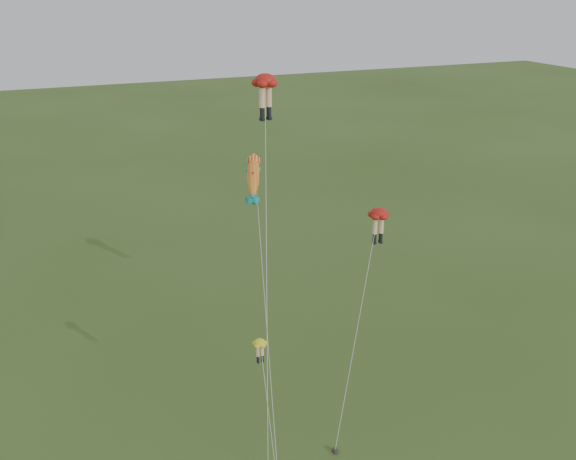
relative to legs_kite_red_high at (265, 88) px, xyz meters
name	(u,v)px	position (x,y,z in m)	size (l,w,h in m)	color
ground	(286,457)	(-2.18, -8.58, -20.30)	(300.00, 300.00, 0.00)	#374E1C
legs_kite_red_high	(265,88)	(0.00, 0.00, 0.00)	(4.84, 10.85, 21.17)	#AF1A11
legs_kite_red_mid	(378,219)	(6.84, -2.58, -8.54)	(7.12, 7.80, 12.49)	#AF1A11
legs_kite_yellow	(261,352)	(-3.19, -7.33, -13.51)	(0.90, 3.73, 7.52)	yellow
fish_kite	(253,176)	(-0.67, 0.59, -5.65)	(3.76, 12.56, 16.15)	yellow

